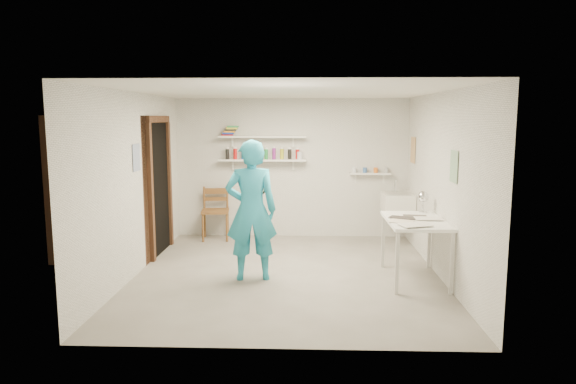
{
  "coord_description": "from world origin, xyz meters",
  "views": [
    {
      "loc": [
        0.25,
        -6.62,
        2.07
      ],
      "look_at": [
        0.0,
        0.4,
        1.05
      ],
      "focal_mm": 32.0,
      "sensor_mm": 36.0,
      "label": 1
    }
  ],
  "objects_px": {
    "man": "(251,210)",
    "work_table": "(415,250)",
    "desk_lamp": "(423,197)",
    "wooden_chair": "(215,211)",
    "belfast_sink": "(398,202)",
    "wall_clock": "(255,185)"
  },
  "relations": [
    {
      "from": "work_table",
      "to": "desk_lamp",
      "type": "distance_m",
      "value": 0.8
    },
    {
      "from": "wall_clock",
      "to": "work_table",
      "type": "distance_m",
      "value": 2.22
    },
    {
      "from": "work_table",
      "to": "man",
      "type": "bearing_deg",
      "value": -179.37
    },
    {
      "from": "belfast_sink",
      "to": "work_table",
      "type": "xyz_separation_m",
      "value": [
        -0.11,
        -1.9,
        -0.3
      ]
    },
    {
      "from": "work_table",
      "to": "desk_lamp",
      "type": "bearing_deg",
      "value": 67.58
    },
    {
      "from": "wall_clock",
      "to": "desk_lamp",
      "type": "xyz_separation_m",
      "value": [
        2.25,
        0.28,
        -0.19
      ]
    },
    {
      "from": "work_table",
      "to": "belfast_sink",
      "type": "bearing_deg",
      "value": 86.68
    },
    {
      "from": "wooden_chair",
      "to": "belfast_sink",
      "type": "bearing_deg",
      "value": -11.05
    },
    {
      "from": "desk_lamp",
      "to": "wooden_chair",
      "type": "bearing_deg",
      "value": 152.12
    },
    {
      "from": "man",
      "to": "desk_lamp",
      "type": "relative_size",
      "value": 12.1
    },
    {
      "from": "belfast_sink",
      "to": "wall_clock",
      "type": "distance_m",
      "value": 2.8
    },
    {
      "from": "belfast_sink",
      "to": "wall_clock",
      "type": "relative_size",
      "value": 1.85
    },
    {
      "from": "man",
      "to": "wall_clock",
      "type": "distance_m",
      "value": 0.37
    },
    {
      "from": "man",
      "to": "wall_clock",
      "type": "bearing_deg",
      "value": -105.25
    },
    {
      "from": "belfast_sink",
      "to": "man",
      "type": "relative_size",
      "value": 0.33
    },
    {
      "from": "man",
      "to": "belfast_sink",
      "type": "bearing_deg",
      "value": -146.47
    },
    {
      "from": "man",
      "to": "work_table",
      "type": "height_order",
      "value": "man"
    },
    {
      "from": "belfast_sink",
      "to": "wooden_chair",
      "type": "distance_m",
      "value": 3.06
    },
    {
      "from": "wooden_chair",
      "to": "work_table",
      "type": "height_order",
      "value": "wooden_chair"
    },
    {
      "from": "man",
      "to": "desk_lamp",
      "type": "bearing_deg",
      "value": -175.28
    },
    {
      "from": "man",
      "to": "wall_clock",
      "type": "height_order",
      "value": "man"
    },
    {
      "from": "belfast_sink",
      "to": "man",
      "type": "bearing_deg",
      "value": -138.85
    }
  ]
}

